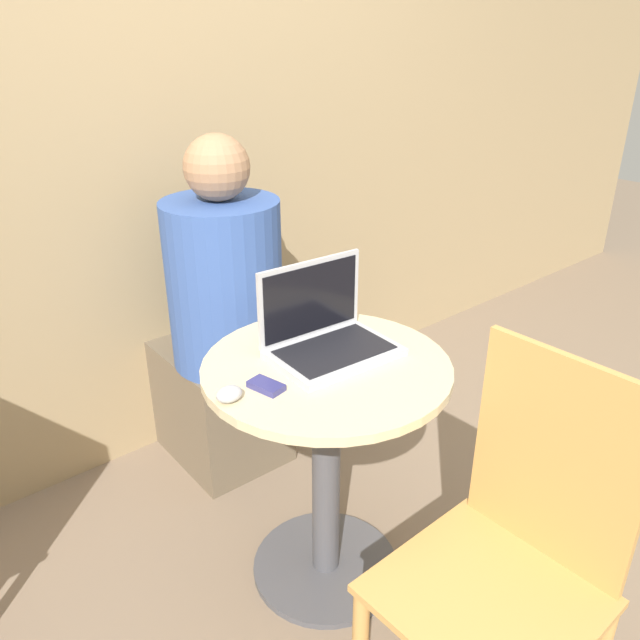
{
  "coord_description": "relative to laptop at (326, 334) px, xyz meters",
  "views": [
    {
      "loc": [
        -0.92,
        -1.06,
        1.49
      ],
      "look_at": [
        0.02,
        0.05,
        0.81
      ],
      "focal_mm": 35.0,
      "sensor_mm": 36.0,
      "label": 1
    }
  ],
  "objects": [
    {
      "name": "ground_plane",
      "position": [
        -0.04,
        -0.05,
        -0.76
      ],
      "size": [
        12.0,
        12.0,
        0.0
      ],
      "primitive_type": "plane",
      "color": "#7F6B56"
    },
    {
      "name": "cell_phone",
      "position": [
        -0.23,
        -0.05,
        -0.04
      ],
      "size": [
        0.07,
        0.09,
        0.02
      ],
      "color": "navy",
      "rests_on": "round_table"
    },
    {
      "name": "computer_mouse",
      "position": [
        -0.33,
        -0.04,
        -0.03
      ],
      "size": [
        0.06,
        0.05,
        0.04
      ],
      "color": "#B2B2B7",
      "rests_on": "round_table"
    },
    {
      "name": "laptop",
      "position": [
        0.0,
        0.0,
        0.0
      ],
      "size": [
        0.34,
        0.25,
        0.24
      ],
      "color": "#B7B7BC",
      "rests_on": "round_table"
    },
    {
      "name": "person_seated",
      "position": [
        0.04,
        0.63,
        -0.27
      ],
      "size": [
        0.38,
        0.6,
        1.21
      ],
      "color": "brown",
      "rests_on": "ground_plane"
    },
    {
      "name": "back_wall",
      "position": [
        -0.04,
        0.9,
        0.54
      ],
      "size": [
        7.0,
        0.05,
        2.6
      ],
      "color": "tan",
      "rests_on": "ground_plane"
    },
    {
      "name": "chair_empty",
      "position": [
        -0.04,
        -0.63,
        -0.29
      ],
      "size": [
        0.4,
        0.4,
        0.93
      ],
      "color": "tan",
      "rests_on": "ground_plane"
    },
    {
      "name": "round_table",
      "position": [
        -0.04,
        -0.05,
        -0.29
      ],
      "size": [
        0.65,
        0.65,
        0.71
      ],
      "color": "#4C4C51",
      "rests_on": "ground_plane"
    }
  ]
}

